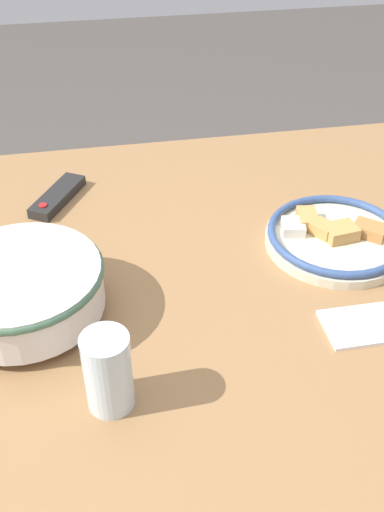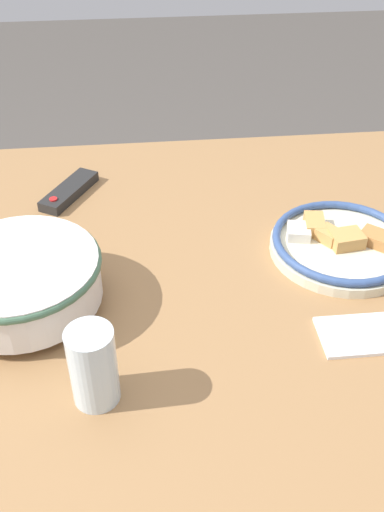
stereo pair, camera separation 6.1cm
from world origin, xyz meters
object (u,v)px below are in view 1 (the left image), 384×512
object	(u,v)px
food_plate	(335,237)
tv_remote	(58,196)
drinking_glass	(108,372)
noodle_bowl	(22,288)

from	to	relation	value
food_plate	tv_remote	size ratio (longest dim) A/B	1.64
tv_remote	drinking_glass	xyz separation A→B (m)	(0.07, -0.52, 0.05)
noodle_bowl	drinking_glass	size ratio (longest dim) A/B	2.13
noodle_bowl	food_plate	xyz separation A→B (m)	(0.53, 0.09, -0.04)
noodle_bowl	food_plate	bearing A→B (deg)	9.05
noodle_bowl	drinking_glass	world-z (taller)	drinking_glass
food_plate	drinking_glass	distance (m)	0.50
noodle_bowl	tv_remote	size ratio (longest dim) A/B	1.65
noodle_bowl	drinking_glass	distance (m)	0.23
noodle_bowl	food_plate	world-z (taller)	noodle_bowl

